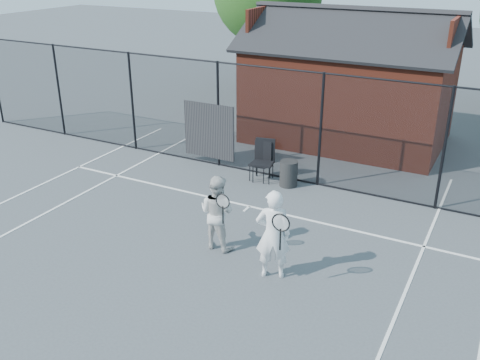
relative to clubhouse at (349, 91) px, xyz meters
The scene contains 9 objects.
ground 9.16m from the clubhouse, 93.18° to the right, with size 80.00×80.00×0.00m, color #474E52.
court_lines 10.46m from the clubhouse, 92.77° to the right, with size 11.02×18.00×0.01m.
fence 4.09m from the clubhouse, 101.37° to the right, with size 22.04×3.00×3.00m.
clubhouse is the anchor object (origin of this frame).
player_front 8.58m from the clubhouse, 81.75° to the right, with size 0.85×0.70×1.78m.
player_back 8.04m from the clubhouse, 91.71° to the right, with size 0.89×0.66×1.60m.
chair_left 4.62m from the clubhouse, 101.65° to the right, with size 0.53×0.55×1.10m, color black.
chair_right 4.64m from the clubhouse, 102.80° to the right, with size 0.49×0.51×1.02m, color black.
waste_bin 4.58m from the clubhouse, 92.13° to the right, with size 0.47×0.47×0.69m, color #242424.
Camera 1 is at (5.22, -7.42, 5.75)m, focal length 40.00 mm.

